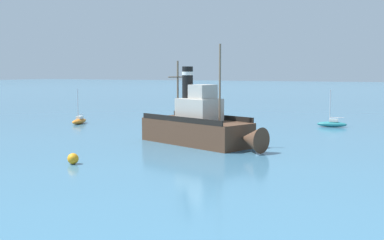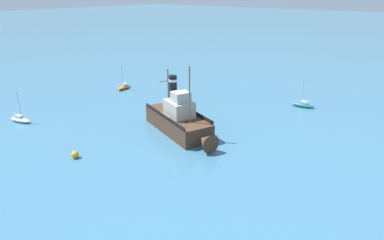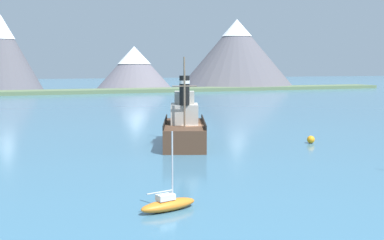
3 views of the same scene
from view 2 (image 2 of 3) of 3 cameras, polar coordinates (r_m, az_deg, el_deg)
ground_plane at (r=49.23m, az=-3.80°, el=-1.56°), size 600.00×600.00×0.00m
old_tugboat at (r=47.50m, az=-2.05°, el=-0.01°), size 8.25×14.68×9.90m
sailboat_teal at (r=61.18m, az=17.99°, el=2.44°), size 1.61×3.91×4.90m
sailboat_white at (r=57.79m, az=-26.70°, el=0.09°), size 2.08×3.96×4.90m
sailboat_orange at (r=70.28m, az=-11.27°, el=5.43°), size 3.95×1.96×4.90m
mooring_buoy at (r=43.19m, az=-18.91°, el=-5.48°), size 0.88×0.88×0.88m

